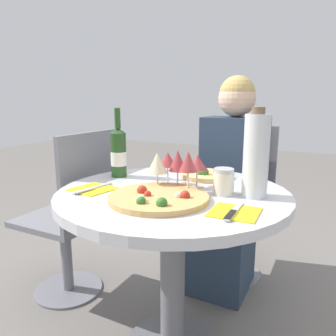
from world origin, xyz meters
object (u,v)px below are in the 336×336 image
Objects in this scene: chair_empty_side at (74,219)px; wine_bottle at (119,152)px; pizza_large at (158,198)px; tall_carafe at (256,155)px; chair_behind_diner at (236,203)px; seated_diner at (229,191)px; dining_table at (173,224)px.

chair_empty_side is 0.51m from wine_bottle.
pizza_large is 1.10× the size of tall_carafe.
chair_empty_side is 1.05m from tall_carafe.
tall_carafe is (0.95, -0.06, 0.43)m from chair_empty_side.
chair_behind_diner is 0.88m from wine_bottle.
pizza_large is at bearing 87.98° from seated_diner.
wine_bottle is at bearing 144.63° from pizza_large.
dining_table is 0.68m from chair_empty_side.
tall_carafe reaches higher than dining_table.
wine_bottle is at bearing -94.02° from chair_empty_side.
chair_empty_side is 2.53× the size of pizza_large.
dining_table is at bearing 87.12° from chair_behind_diner.
dining_table is 2.89× the size of wine_bottle.
chair_behind_diner is at bearing 109.77° from tall_carafe.
dining_table is at bearing -167.94° from tall_carafe.
chair_empty_side is 0.77m from pizza_large.
wine_bottle reaches higher than chair_empty_side.
dining_table is 0.65m from seated_diner.
chair_behind_diner is 0.98m from pizza_large.
wine_bottle is 0.96× the size of tall_carafe.
chair_behind_diner is 2.53× the size of pizza_large.
seated_diner reaches higher than dining_table.
seated_diner is (-0.00, -0.15, 0.11)m from chair_behind_diner.
dining_table is 0.76× the size of seated_diner.
chair_behind_diner is 0.89m from tall_carafe.
pizza_large is (0.01, -0.14, 0.15)m from dining_table.
dining_table is 1.00× the size of chair_empty_side.
pizza_large is at bearing -85.05° from dining_table.
tall_carafe is at bearing 35.30° from pizza_large.
chair_empty_side is (-0.69, -0.67, 0.00)m from chair_behind_diner.
tall_carafe reaches higher than pizza_large.
wine_bottle is at bearing 56.01° from seated_diner.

